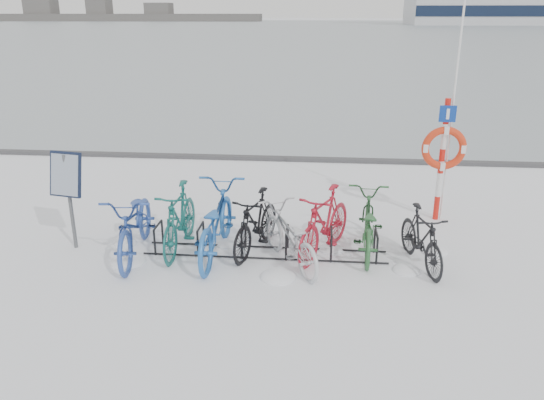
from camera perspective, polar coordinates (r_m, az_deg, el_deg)
name	(u,v)px	position (r m, az deg, el deg)	size (l,w,h in m)	color
ground	(265,254)	(8.84, -0.73, -5.78)	(900.00, 900.00, 0.00)	white
ice_sheet	(322,27)	(163.00, 5.39, 18.06)	(400.00, 298.00, 0.02)	#929CA5
quay_edge	(288,159)	(14.37, 1.78, 4.45)	(400.00, 0.25, 0.10)	#3F3F42
bike_rack	(265,244)	(8.77, -0.74, -4.71)	(4.00, 0.48, 0.46)	black
info_board	(66,180)	(9.24, -21.24, 2.01)	(0.59, 0.32, 1.67)	#595B5E
lifebuoy_station	(444,148)	(10.30, 18.01, 5.30)	(0.81, 0.23, 4.23)	red
shoreline	(77,15)	(294.79, -20.26, 18.15)	(180.00, 12.00, 9.50)	#4B4B4B
bike_0	(136,221)	(8.91, -14.47, -2.21)	(0.76, 2.18, 1.15)	#2C4A9A
bike_1	(179,217)	(8.96, -9.93, -1.78)	(0.53, 1.89, 1.14)	#155953
bike_2	(215,220)	(8.68, -6.13, -2.13)	(0.79, 2.26, 1.19)	#2463B5
bike_3	(256,221)	(8.79, -1.74, -2.23)	(0.49, 1.74, 1.05)	black
bike_4	(290,235)	(8.32, 1.90, -3.81)	(0.64, 1.85, 0.97)	silver
bike_5	(325,221)	(8.70, 5.68, -2.23)	(0.53, 1.89, 1.14)	#A91829
bike_6	(367,221)	(8.92, 10.23, -2.29)	(0.68, 1.95, 1.02)	#295D30
bike_7	(422,236)	(8.60, 15.80, -3.78)	(0.45, 1.61, 0.97)	black
snow_drifts	(263,259)	(8.66, -1.01, -6.37)	(5.68, 1.66, 0.20)	white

